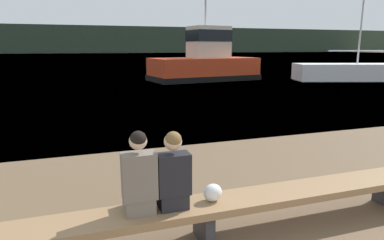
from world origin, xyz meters
name	(u,v)px	position (x,y,z in m)	size (l,w,h in m)	color
water_surface	(80,54)	(0.00, 126.70, 0.00)	(240.00, 240.00, 0.00)	teal
far_shoreline	(78,40)	(0.00, 138.17, 4.98)	(600.00, 12.00, 9.96)	#2D3D2D
bench_main	(204,210)	(-0.45, 2.66, 0.41)	(6.48, 0.55, 0.50)	#8E6B47
person_left	(139,178)	(-1.22, 2.67, 0.91)	(0.38, 0.39, 0.96)	#70665B
person_right	(173,175)	(-0.83, 2.67, 0.90)	(0.38, 0.39, 0.92)	black
shopping_bag	(213,193)	(-0.33, 2.68, 0.61)	(0.23, 0.18, 0.22)	white
tugboat_red	(205,63)	(6.96, 22.12, 1.17)	(7.98, 4.52, 6.12)	red
moored_sailboat	(363,72)	(17.48, 18.29, 0.60)	(9.75, 5.30, 8.76)	silver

